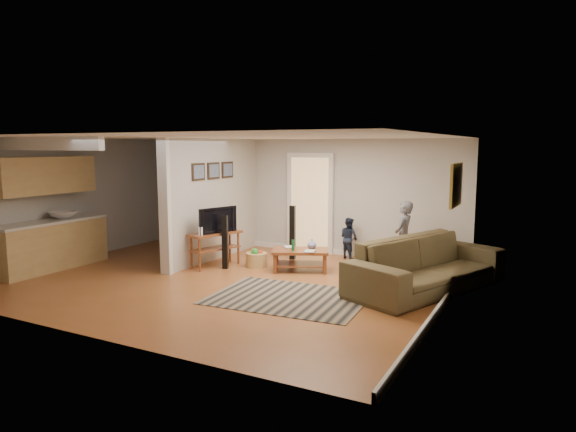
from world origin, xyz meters
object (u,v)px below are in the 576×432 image
object	(u,v)px
child	(402,272)
toy_basket	(257,259)
toddler	(349,258)
speaker_right	(293,233)
coffee_table	(301,254)
sofa	(426,290)
tv_console	(215,236)
speaker_left	(225,242)

from	to	relation	value
child	toy_basket	bearing A→B (deg)	-66.81
toddler	speaker_right	bearing A→B (deg)	56.94
coffee_table	speaker_right	distance (m)	1.05
sofa	speaker_right	world-z (taller)	speaker_right
child	toddler	world-z (taller)	child
sofa	child	bearing A→B (deg)	56.09
sofa	toy_basket	world-z (taller)	sofa
sofa	tv_console	xyz separation A→B (m)	(-4.04, -0.23, 0.62)
sofa	coffee_table	bearing A→B (deg)	107.23
tv_console	speaker_right	distance (m)	1.66
coffee_table	speaker_left	size ratio (longest dim) A/B	1.16
speaker_left	speaker_right	world-z (taller)	speaker_right
speaker_right	toddler	xyz separation A→B (m)	(1.02, 0.60, -0.56)
speaker_right	child	bearing A→B (deg)	-13.04
toy_basket	toddler	distance (m)	2.04
coffee_table	toddler	world-z (taller)	coffee_table
speaker_right	toddler	size ratio (longest dim) A/B	1.30
sofa	child	size ratio (longest dim) A/B	2.19
toddler	child	bearing A→B (deg)	-179.47
tv_console	toddler	bearing A→B (deg)	60.41
coffee_table	child	world-z (taller)	child
toy_basket	speaker_right	bearing A→B (deg)	70.72
speaker_left	tv_console	bearing A→B (deg)	153.90
sofa	toddler	distance (m)	2.60
sofa	speaker_right	bearing A→B (deg)	93.49
sofa	speaker_left	distance (m)	3.83
speaker_right	speaker_left	bearing A→B (deg)	-132.08
speaker_right	child	distance (m)	2.41
sofa	tv_console	size ratio (longest dim) A/B	2.55
tv_console	speaker_left	distance (m)	0.28
tv_console	toy_basket	distance (m)	0.93
child	sofa	bearing A→B (deg)	37.97
child	speaker_right	bearing A→B (deg)	-86.16
tv_console	speaker_left	world-z (taller)	speaker_left
speaker_right	toddler	bearing A→B (deg)	18.50
speaker_left	toddler	distance (m)	2.69
tv_console	child	distance (m)	3.65
coffee_table	tv_console	size ratio (longest dim) A/B	1.05
coffee_table	toddler	distance (m)	1.52
speaker_left	sofa	bearing A→B (deg)	-13.86
speaker_left	coffee_table	bearing A→B (deg)	2.57
speaker_left	toddler	xyz separation A→B (m)	(1.80, 1.94, -0.52)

